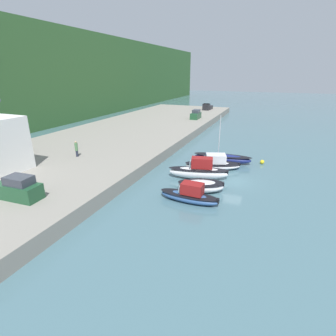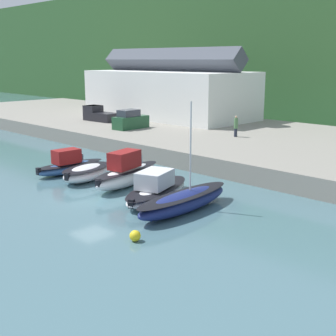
{
  "view_description": "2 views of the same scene",
  "coord_description": "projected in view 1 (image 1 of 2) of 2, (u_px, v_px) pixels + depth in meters",
  "views": [
    {
      "loc": [
        -29.83,
        -3.88,
        12.24
      ],
      "look_at": [
        -4.33,
        6.62,
        2.15
      ],
      "focal_mm": 28.0,
      "sensor_mm": 36.0,
      "label": 1
    },
    {
      "loc": [
        25.07,
        -17.79,
        9.22
      ],
      "look_at": [
        2.64,
        4.73,
        1.81
      ],
      "focal_mm": 50.0,
      "sensor_mm": 36.0,
      "label": 2
    }
  ],
  "objects": [
    {
      "name": "moored_boat_1",
      "position": [
        201.0,
        186.0,
        28.5
      ],
      "size": [
        3.92,
        5.54,
        1.19
      ],
      "rotation": [
        0.0,
        0.0,
        0.32
      ],
      "color": "silver",
      "rests_on": "ground_plane"
    },
    {
      "name": "mooring_buoy_0",
      "position": [
        262.0,
        162.0,
        37.14
      ],
      "size": [
        0.59,
        0.59,
        0.59
      ],
      "color": "yellow",
      "rests_on": "ground_plane"
    },
    {
      "name": "moored_boat_2",
      "position": [
        199.0,
        171.0,
        31.82
      ],
      "size": [
        3.5,
        7.53,
        2.68
      ],
      "rotation": [
        0.0,
        0.0,
        0.24
      ],
      "color": "silver",
      "rests_on": "ground_plane"
    },
    {
      "name": "ground_plane",
      "position": [
        232.0,
        181.0,
        31.5
      ],
      "size": [
        320.0,
        320.0,
        0.0
      ],
      "primitive_type": "plane",
      "color": "#476B75"
    },
    {
      "name": "moored_boat_0",
      "position": [
        190.0,
        195.0,
        26.1
      ],
      "size": [
        2.0,
        6.24,
        2.05
      ],
      "rotation": [
        0.0,
        0.0,
        -0.03
      ],
      "color": "#33568E",
      "rests_on": "ground_plane"
    },
    {
      "name": "parked_car_1",
      "position": [
        19.0,
        189.0,
        23.39
      ],
      "size": [
        2.02,
        4.29,
        2.16
      ],
      "rotation": [
        0.0,
        0.0,
        0.05
      ],
      "color": "#1E4C2D",
      "rests_on": "quay_promenade"
    },
    {
      "name": "parked_car_0",
      "position": [
        196.0,
        115.0,
        64.17
      ],
      "size": [
        4.24,
        1.89,
        2.16
      ],
      "rotation": [
        0.0,
        0.0,
        1.59
      ],
      "color": "#1E4C2D",
      "rests_on": "quay_promenade"
    },
    {
      "name": "quay_promenade",
      "position": [
        80.0,
        154.0,
        39.36
      ],
      "size": [
        115.28,
        24.34,
        1.53
      ],
      "color": "gray",
      "rests_on": "ground_plane"
    },
    {
      "name": "moored_boat_3",
      "position": [
        213.0,
        164.0,
        35.13
      ],
      "size": [
        4.74,
        7.8,
        2.03
      ],
      "rotation": [
        0.0,
        0.0,
        0.33
      ],
      "color": "silver",
      "rests_on": "ground_plane"
    },
    {
      "name": "moored_boat_4",
      "position": [
        222.0,
        158.0,
        37.59
      ],
      "size": [
        2.63,
        8.34,
        6.76
      ],
      "rotation": [
        0.0,
        0.0,
        0.08
      ],
      "color": "navy",
      "rests_on": "ground_plane"
    },
    {
      "name": "person_on_quay",
      "position": [
        76.0,
        149.0,
        35.07
      ],
      "size": [
        0.4,
        0.4,
        2.14
      ],
      "color": "#232838",
      "rests_on": "quay_promenade"
    },
    {
      "name": "pickup_truck_0",
      "position": [
        207.0,
        107.0,
        79.54
      ],
      "size": [
        4.81,
        2.18,
        1.9
      ],
      "rotation": [
        0.0,
        0.0,
        1.52
      ],
      "color": "black",
      "rests_on": "quay_promenade"
    }
  ]
}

